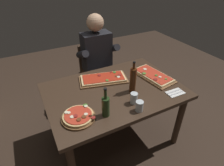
{
  "coord_description": "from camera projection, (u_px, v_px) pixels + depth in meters",
  "views": [
    {
      "loc": [
        -0.74,
        -1.38,
        1.85
      ],
      "look_at": [
        0.0,
        0.05,
        0.79
      ],
      "focal_mm": 29.46,
      "sensor_mm": 36.0,
      "label": 1
    }
  ],
  "objects": [
    {
      "name": "tumbler_far_side",
      "position": [
        139.0,
        106.0,
        1.62
      ],
      "size": [
        0.07,
        0.07,
        0.1
      ],
      "color": "silver",
      "rests_on": "dining_table"
    },
    {
      "name": "napkin_cutlery_set",
      "position": [
        175.0,
        93.0,
        1.86
      ],
      "size": [
        0.18,
        0.11,
        0.01
      ],
      "color": "white",
      "rests_on": "dining_table"
    },
    {
      "name": "pizza_rectangular_front",
      "position": [
        103.0,
        79.0,
        2.05
      ],
      "size": [
        0.57,
        0.37,
        0.05
      ],
      "color": "brown",
      "rests_on": "dining_table"
    },
    {
      "name": "seated_diner",
      "position": [
        98.0,
        59.0,
        2.51
      ],
      "size": [
        0.53,
        0.41,
        1.33
      ],
      "color": "#23232D",
      "rests_on": "ground_plane"
    },
    {
      "name": "pizza_round_far",
      "position": [
        78.0,
        116.0,
        1.55
      ],
      "size": [
        0.29,
        0.29,
        0.05
      ],
      "color": "brown",
      "rests_on": "dining_table"
    },
    {
      "name": "oil_bottle_amber",
      "position": [
        106.0,
        106.0,
        1.54
      ],
      "size": [
        0.07,
        0.07,
        0.28
      ],
      "color": "#233819",
      "rests_on": "dining_table"
    },
    {
      "name": "dining_table",
      "position": [
        114.0,
        97.0,
        1.97
      ],
      "size": [
        1.4,
        0.96,
        0.74
      ],
      "color": "#3D2B1E",
      "rests_on": "ground_plane"
    },
    {
      "name": "ground_plane",
      "position": [
        114.0,
        137.0,
        2.32
      ],
      "size": [
        6.4,
        6.4,
        0.0
      ],
      "primitive_type": "plane",
      "color": "#38281E"
    },
    {
      "name": "diner_chair",
      "position": [
        96.0,
        71.0,
        2.74
      ],
      "size": [
        0.44,
        0.44,
        0.87
      ],
      "color": "#3D2B1E",
      "rests_on": "ground_plane"
    },
    {
      "name": "wine_bottle_dark",
      "position": [
        133.0,
        80.0,
        1.82
      ],
      "size": [
        0.07,
        0.07,
        0.34
      ],
      "color": "#47230F",
      "rests_on": "dining_table"
    },
    {
      "name": "pizza_rectangular_left",
      "position": [
        153.0,
        76.0,
        2.11
      ],
      "size": [
        0.32,
        0.53,
        0.05
      ],
      "color": "brown",
      "rests_on": "dining_table"
    },
    {
      "name": "tumbler_near_camera",
      "position": [
        134.0,
        98.0,
        1.7
      ],
      "size": [
        0.07,
        0.07,
        0.11
      ],
      "color": "silver",
      "rests_on": "dining_table"
    }
  ]
}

